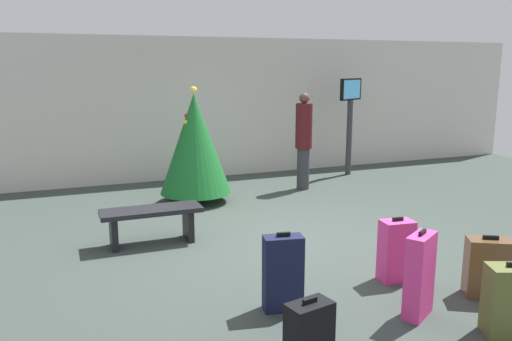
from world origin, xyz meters
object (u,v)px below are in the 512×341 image
at_px(suitcase_1, 512,301).
at_px(suitcase_5, 420,276).
at_px(suitcase_2, 396,251).
at_px(suitcase_4, 488,268).
at_px(suitcase_3, 283,273).
at_px(waiting_bench, 151,218).
at_px(traveller_0, 304,139).
at_px(flight_info_kiosk, 350,111).
at_px(suitcase_0, 309,336).
at_px(holiday_tree, 195,144).

bearing_deg(suitcase_1, suitcase_5, 132.12).
height_order(suitcase_2, suitcase_5, suitcase_5).
bearing_deg(suitcase_4, suitcase_5, -174.64).
xyz_separation_m(suitcase_3, suitcase_4, (2.04, -0.49, -0.06)).
distance_m(waiting_bench, traveller_0, 3.85).
xyz_separation_m(traveller_0, suitcase_1, (-0.75, -5.50, -0.65)).
bearing_deg(suitcase_5, traveller_0, 75.56).
relative_size(waiting_bench, suitcase_3, 1.68).
height_order(flight_info_kiosk, suitcase_0, flight_info_kiosk).
bearing_deg(suitcase_1, flight_info_kiosk, 70.42).
relative_size(suitcase_0, suitcase_3, 0.76).
bearing_deg(suitcase_1, suitcase_0, 174.65).
relative_size(waiting_bench, suitcase_0, 2.20).
bearing_deg(suitcase_5, waiting_bench, 123.96).
height_order(suitcase_0, suitcase_2, suitcase_2).
xyz_separation_m(suitcase_0, suitcase_3, (0.23, 0.98, 0.09)).
relative_size(suitcase_3, suitcase_5, 0.93).
relative_size(traveller_0, suitcase_2, 2.54).
relative_size(suitcase_2, suitcase_3, 0.92).
distance_m(waiting_bench, suitcase_2, 3.11).
relative_size(flight_info_kiosk, suitcase_3, 2.64).
distance_m(suitcase_2, suitcase_4, 0.91).
xyz_separation_m(waiting_bench, suitcase_5, (1.95, -2.90, 0.05)).
bearing_deg(suitcase_3, suitcase_4, -13.61).
bearing_deg(waiting_bench, suitcase_4, -44.37).
distance_m(suitcase_3, suitcase_5, 1.26).
height_order(holiday_tree, suitcase_0, holiday_tree).
bearing_deg(suitcase_5, suitcase_1, -47.88).
bearing_deg(traveller_0, suitcase_2, -103.04).
bearing_deg(suitcase_0, suitcase_4, 12.12).
xyz_separation_m(suitcase_1, suitcase_2, (-0.22, 1.33, 0.02)).
height_order(flight_info_kiosk, traveller_0, flight_info_kiosk).
bearing_deg(waiting_bench, traveller_0, 32.11).
distance_m(suitcase_2, suitcase_5, 0.82).
bearing_deg(suitcase_4, suitcase_3, 166.39).
height_order(flight_info_kiosk, suitcase_1, flight_info_kiosk).
bearing_deg(suitcase_5, flight_info_kiosk, 64.28).
height_order(traveller_0, suitcase_5, traveller_0).
bearing_deg(suitcase_5, suitcase_2, 68.18).
bearing_deg(suitcase_0, suitcase_1, -5.35).
xyz_separation_m(holiday_tree, suitcase_1, (1.39, -5.32, -0.70)).
relative_size(holiday_tree, suitcase_4, 3.06).
height_order(traveller_0, suitcase_3, traveller_0).
bearing_deg(holiday_tree, suitcase_2, -73.64).
height_order(holiday_tree, suitcase_1, holiday_tree).
relative_size(holiday_tree, suitcase_5, 2.35).
relative_size(traveller_0, suitcase_0, 3.07).
xyz_separation_m(suitcase_0, suitcase_2, (1.65, 1.16, 0.06)).
distance_m(traveller_0, suitcase_0, 5.97).
height_order(holiday_tree, suitcase_5, holiday_tree).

